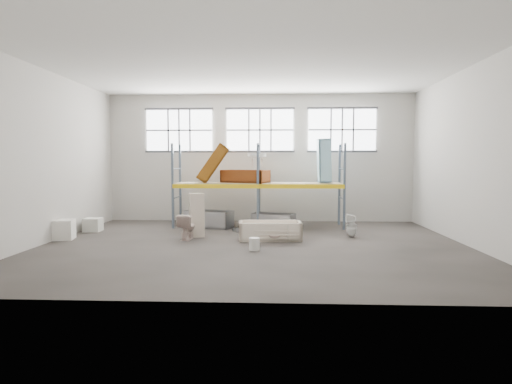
# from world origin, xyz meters

# --- Properties ---
(floor) EXTENTS (12.00, 10.00, 0.10)m
(floor) POSITION_xyz_m (0.00, 0.00, -0.05)
(floor) COLOR #4C4540
(floor) RESTS_ON ground
(ceiling) EXTENTS (12.00, 10.00, 0.10)m
(ceiling) POSITION_xyz_m (0.00, 0.00, 5.05)
(ceiling) COLOR silver
(ceiling) RESTS_ON ground
(wall_back) EXTENTS (12.00, 0.10, 5.00)m
(wall_back) POSITION_xyz_m (0.00, 5.05, 2.50)
(wall_back) COLOR #B3AFA6
(wall_back) RESTS_ON ground
(wall_front) EXTENTS (12.00, 0.10, 5.00)m
(wall_front) POSITION_xyz_m (0.00, -5.05, 2.50)
(wall_front) COLOR #B1ADA4
(wall_front) RESTS_ON ground
(wall_left) EXTENTS (0.10, 10.00, 5.00)m
(wall_left) POSITION_xyz_m (-6.05, 0.00, 2.50)
(wall_left) COLOR #B1ADA3
(wall_left) RESTS_ON ground
(wall_right) EXTENTS (0.10, 10.00, 5.00)m
(wall_right) POSITION_xyz_m (6.05, 0.00, 2.50)
(wall_right) COLOR #9C9990
(wall_right) RESTS_ON ground
(window_left) EXTENTS (2.60, 0.04, 1.60)m
(window_left) POSITION_xyz_m (-3.20, 4.94, 3.60)
(window_left) COLOR white
(window_left) RESTS_ON wall_back
(window_mid) EXTENTS (2.60, 0.04, 1.60)m
(window_mid) POSITION_xyz_m (0.00, 4.94, 3.60)
(window_mid) COLOR white
(window_mid) RESTS_ON wall_back
(window_right) EXTENTS (2.60, 0.04, 1.60)m
(window_right) POSITION_xyz_m (3.20, 4.94, 3.60)
(window_right) COLOR white
(window_right) RESTS_ON wall_back
(rack_upright_la) EXTENTS (0.08, 0.08, 3.00)m
(rack_upright_la) POSITION_xyz_m (-3.00, 2.90, 1.50)
(rack_upright_la) COLOR slate
(rack_upright_la) RESTS_ON floor
(rack_upright_lb) EXTENTS (0.08, 0.08, 3.00)m
(rack_upright_lb) POSITION_xyz_m (-3.00, 4.10, 1.50)
(rack_upright_lb) COLOR slate
(rack_upright_lb) RESTS_ON floor
(rack_upright_ma) EXTENTS (0.08, 0.08, 3.00)m
(rack_upright_ma) POSITION_xyz_m (0.00, 2.90, 1.50)
(rack_upright_ma) COLOR slate
(rack_upright_ma) RESTS_ON floor
(rack_upright_mb) EXTENTS (0.08, 0.08, 3.00)m
(rack_upright_mb) POSITION_xyz_m (0.00, 4.10, 1.50)
(rack_upright_mb) COLOR slate
(rack_upright_mb) RESTS_ON floor
(rack_upright_ra) EXTENTS (0.08, 0.08, 3.00)m
(rack_upright_ra) POSITION_xyz_m (3.00, 2.90, 1.50)
(rack_upright_ra) COLOR slate
(rack_upright_ra) RESTS_ON floor
(rack_upright_rb) EXTENTS (0.08, 0.08, 3.00)m
(rack_upright_rb) POSITION_xyz_m (3.00, 4.10, 1.50)
(rack_upright_rb) COLOR slate
(rack_upright_rb) RESTS_ON floor
(rack_beam_front) EXTENTS (6.00, 0.10, 0.14)m
(rack_beam_front) POSITION_xyz_m (0.00, 2.90, 1.50)
(rack_beam_front) COLOR yellow
(rack_beam_front) RESTS_ON floor
(rack_beam_back) EXTENTS (6.00, 0.10, 0.14)m
(rack_beam_back) POSITION_xyz_m (0.00, 4.10, 1.50)
(rack_beam_back) COLOR yellow
(rack_beam_back) RESTS_ON floor
(shelf_deck) EXTENTS (5.90, 1.10, 0.03)m
(shelf_deck) POSITION_xyz_m (0.00, 3.50, 1.58)
(shelf_deck) COLOR gray
(shelf_deck) RESTS_ON floor
(wet_patch) EXTENTS (1.80, 1.80, 0.00)m
(wet_patch) POSITION_xyz_m (0.00, 2.70, 0.00)
(wet_patch) COLOR black
(wet_patch) RESTS_ON floor
(bathtub_beige) EXTENTS (1.91, 0.99, 0.55)m
(bathtub_beige) POSITION_xyz_m (0.46, 0.86, 0.27)
(bathtub_beige) COLOR #EFDEC9
(bathtub_beige) RESTS_ON floor
(cistern_spare) EXTENTS (0.50, 0.37, 0.43)m
(cistern_spare) POSITION_xyz_m (1.13, 0.62, 0.28)
(cistern_spare) COLOR beige
(cistern_spare) RESTS_ON bathtub_beige
(sink_in_tub) EXTENTS (0.45, 0.45, 0.13)m
(sink_in_tub) POSITION_xyz_m (0.59, 0.47, 0.16)
(sink_in_tub) COLOR beige
(sink_in_tub) RESTS_ON bathtub_beige
(toilet_beige) EXTENTS (0.52, 0.80, 0.78)m
(toilet_beige) POSITION_xyz_m (-2.06, 0.78, 0.39)
(toilet_beige) COLOR beige
(toilet_beige) RESTS_ON floor
(cistern_tall) EXTENTS (0.52, 0.43, 1.37)m
(cistern_tall) POSITION_xyz_m (-1.84, 1.20, 0.69)
(cistern_tall) COLOR beige
(cistern_tall) RESTS_ON floor
(toilet_white) EXTENTS (0.34, 0.33, 0.73)m
(toilet_white) POSITION_xyz_m (3.00, 1.43, 0.37)
(toilet_white) COLOR white
(toilet_white) RESTS_ON floor
(steel_tub_left) EXTENTS (1.80, 1.22, 0.60)m
(steel_tub_left) POSITION_xyz_m (-1.76, 3.20, 0.30)
(steel_tub_left) COLOR #ADAFB5
(steel_tub_left) RESTS_ON floor
(steel_tub_right) EXTENTS (1.60, 1.11, 0.54)m
(steel_tub_right) POSITION_xyz_m (0.55, 3.05, 0.27)
(steel_tub_right) COLOR #9D9EA4
(steel_tub_right) RESTS_ON floor
(rust_tub_flat) EXTENTS (1.85, 1.39, 0.47)m
(rust_tub_flat) POSITION_xyz_m (-0.49, 3.61, 1.82)
(rust_tub_flat) COLOR #803710
(rust_tub_flat) RESTS_ON shelf_deck
(rust_tub_tilted) EXTENTS (1.30, 0.86, 1.48)m
(rust_tub_tilted) POSITION_xyz_m (-1.67, 3.54, 2.29)
(rust_tub_tilted) COLOR brown
(rust_tub_tilted) RESTS_ON shelf_deck
(sink_on_shelf) EXTENTS (0.67, 0.52, 0.60)m
(sink_on_shelf) POSITION_xyz_m (-0.05, 3.36, 2.09)
(sink_on_shelf) COLOR white
(sink_on_shelf) RESTS_ON rust_tub_flat
(blue_tub_upright) EXTENTS (0.49, 0.73, 1.56)m
(blue_tub_upright) POSITION_xyz_m (2.37, 3.59, 2.40)
(blue_tub_upright) COLOR #91C8E0
(blue_tub_upright) RESTS_ON shelf_deck
(bucket) EXTENTS (0.35, 0.35, 0.33)m
(bucket) POSITION_xyz_m (0.06, -0.72, 0.17)
(bucket) COLOR silver
(bucket) RESTS_ON floor
(carton_near) EXTENTS (0.80, 0.73, 0.60)m
(carton_near) POSITION_xyz_m (-5.87, 0.61, 0.30)
(carton_near) COLOR white
(carton_near) RESTS_ON floor
(carton_far) EXTENTS (0.55, 0.55, 0.45)m
(carton_far) POSITION_xyz_m (-5.57, 2.15, 0.22)
(carton_far) COLOR silver
(carton_far) RESTS_ON floor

